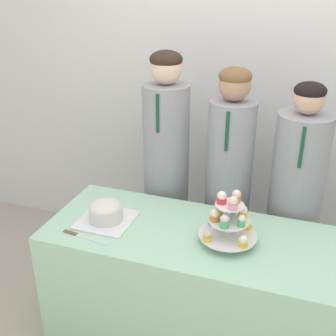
% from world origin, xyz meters
% --- Properties ---
extents(wall_back, '(9.00, 0.06, 2.70)m').
position_xyz_m(wall_back, '(0.00, 1.32, 1.35)').
color(wall_back, silver).
rests_on(wall_back, ground_plane).
extents(table, '(1.71, 0.62, 0.73)m').
position_xyz_m(table, '(0.00, 0.31, 0.36)').
color(table, '#A8DBB2').
rests_on(table, ground_plane).
extents(round_cake, '(0.27, 0.27, 0.11)m').
position_xyz_m(round_cake, '(-0.57, 0.27, 0.78)').
color(round_cake, white).
rests_on(round_cake, table).
extents(cake_knife, '(0.26, 0.05, 0.01)m').
position_xyz_m(cake_knife, '(-0.64, 0.10, 0.73)').
color(cake_knife, silver).
rests_on(cake_knife, table).
extents(cupcake_stand, '(0.28, 0.28, 0.27)m').
position_xyz_m(cupcake_stand, '(0.07, 0.29, 0.86)').
color(cupcake_stand, silver).
rests_on(cupcake_stand, table).
extents(student_0, '(0.28, 0.28, 1.53)m').
position_xyz_m(student_0, '(-0.42, 0.80, 0.74)').
color(student_0, '#939399').
rests_on(student_0, ground_plane).
extents(student_1, '(0.27, 0.27, 1.47)m').
position_xyz_m(student_1, '(-0.03, 0.80, 0.70)').
color(student_1, '#939399').
rests_on(student_1, ground_plane).
extents(student_2, '(0.29, 0.30, 1.42)m').
position_xyz_m(student_2, '(0.35, 0.80, 0.67)').
color(student_2, '#939399').
rests_on(student_2, ground_plane).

